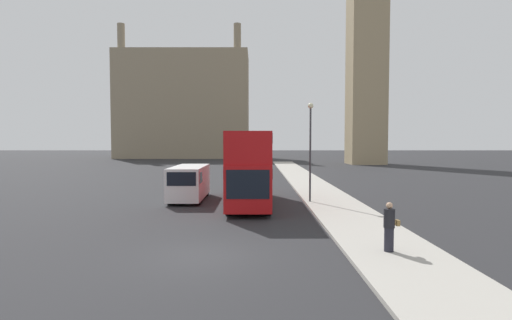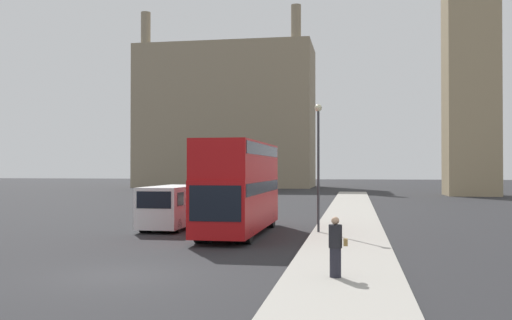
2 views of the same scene
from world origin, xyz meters
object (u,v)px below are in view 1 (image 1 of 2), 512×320
(red_double_decker_bus, at_px, (251,165))
(street_lamp, at_px, (312,138))
(pedestrian, at_px, (391,227))
(white_van, at_px, (191,182))

(red_double_decker_bus, xyz_separation_m, street_lamp, (3.90, 0.40, 1.70))
(pedestrian, bearing_deg, red_double_decker_bus, 114.64)
(red_double_decker_bus, xyz_separation_m, white_van, (-4.14, 1.88, -1.29))
(pedestrian, xyz_separation_m, street_lamp, (-1.23, 11.59, 3.22))
(red_double_decker_bus, xyz_separation_m, pedestrian, (5.13, -11.18, -1.52))
(red_double_decker_bus, distance_m, pedestrian, 12.40)
(red_double_decker_bus, distance_m, white_van, 4.73)
(street_lamp, bearing_deg, red_double_decker_bus, -174.11)
(pedestrian, bearing_deg, street_lamp, 96.08)
(pedestrian, distance_m, street_lamp, 12.09)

